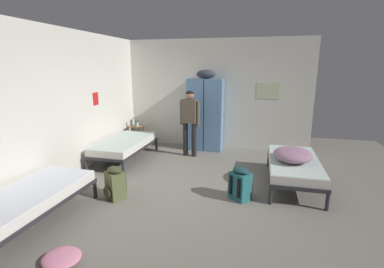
# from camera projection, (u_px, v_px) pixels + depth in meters

# --- Properties ---
(ground_plane) EXTENTS (9.07, 9.07, 0.00)m
(ground_plane) POSITION_uv_depth(u_px,v_px,m) (188.00, 189.00, 5.06)
(ground_plane) COLOR slate
(room_backdrop) EXTENTS (4.90, 5.73, 2.85)m
(room_backdrop) POSITION_uv_depth(u_px,v_px,m) (147.00, 100.00, 6.29)
(room_backdrop) COLOR silver
(room_backdrop) RESTS_ON ground_plane
(locker_bank) EXTENTS (0.90, 0.55, 2.07)m
(locker_bank) POSITION_uv_depth(u_px,v_px,m) (205.00, 113.00, 7.29)
(locker_bank) COLOR #5B84B2
(locker_bank) RESTS_ON ground_plane
(shelf_unit) EXTENTS (0.38, 0.30, 0.57)m
(shelf_unit) POSITION_uv_depth(u_px,v_px,m) (136.00, 134.00, 7.68)
(shelf_unit) COLOR brown
(shelf_unit) RESTS_ON ground_plane
(bed_right) EXTENTS (0.90, 1.90, 0.49)m
(bed_right) POSITION_uv_depth(u_px,v_px,m) (294.00, 165.00, 5.18)
(bed_right) COLOR #28282D
(bed_right) RESTS_ON ground_plane
(bed_left_rear) EXTENTS (0.90, 1.90, 0.49)m
(bed_left_rear) POSITION_uv_depth(u_px,v_px,m) (125.00, 144.00, 6.53)
(bed_left_rear) COLOR #28282D
(bed_left_rear) RESTS_ON ground_plane
(bed_left_front) EXTENTS (0.90, 1.90, 0.49)m
(bed_left_front) POSITION_uv_depth(u_px,v_px,m) (29.00, 198.00, 3.86)
(bed_left_front) COLOR #28282D
(bed_left_front) RESTS_ON ground_plane
(bedding_heap) EXTENTS (0.68, 0.78, 0.23)m
(bedding_heap) POSITION_uv_depth(u_px,v_px,m) (293.00, 155.00, 5.04)
(bedding_heap) COLOR gray
(bedding_heap) RESTS_ON bed_right
(person_traveler) EXTENTS (0.50, 0.24, 1.60)m
(person_traveler) POSITION_uv_depth(u_px,v_px,m) (190.00, 117.00, 6.71)
(person_traveler) COLOR black
(person_traveler) RESTS_ON ground_plane
(water_bottle) EXTENTS (0.06, 0.06, 0.22)m
(water_bottle) POSITION_uv_depth(u_px,v_px,m) (133.00, 122.00, 7.65)
(water_bottle) COLOR #B2DBEA
(water_bottle) RESTS_ON shelf_unit
(lotion_bottle) EXTENTS (0.05, 0.05, 0.13)m
(lotion_bottle) POSITION_uv_depth(u_px,v_px,m) (138.00, 124.00, 7.56)
(lotion_bottle) COLOR white
(lotion_bottle) RESTS_ON shelf_unit
(backpack_teal) EXTENTS (0.41, 0.42, 0.55)m
(backpack_teal) POSITION_uv_depth(u_px,v_px,m) (241.00, 184.00, 4.62)
(backpack_teal) COLOR #23666B
(backpack_teal) RESTS_ON ground_plane
(backpack_olive) EXTENTS (0.41, 0.42, 0.55)m
(backpack_olive) POSITION_uv_depth(u_px,v_px,m) (115.00, 184.00, 4.64)
(backpack_olive) COLOR #566038
(backpack_olive) RESTS_ON ground_plane
(clothes_pile_pink) EXTENTS (0.44, 0.41, 0.12)m
(clothes_pile_pink) POSITION_uv_depth(u_px,v_px,m) (62.00, 258.00, 3.15)
(clothes_pile_pink) COLOR pink
(clothes_pile_pink) RESTS_ON ground_plane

